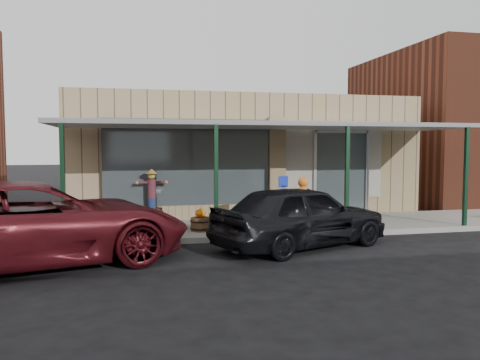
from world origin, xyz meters
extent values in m
plane|color=black|center=(0.00, 0.00, 0.00)|extent=(120.00, 120.00, 0.00)
cube|color=gray|center=(0.00, 3.60, 0.07)|extent=(40.00, 3.20, 0.15)
cube|color=#9A7D5E|center=(0.00, 8.20, 2.10)|extent=(12.00, 6.00, 4.20)
cube|color=#3F494D|center=(-2.20, 5.05, 1.90)|extent=(5.20, 0.06, 2.80)
cube|color=#3F494D|center=(3.00, 5.18, 1.50)|extent=(1.80, 0.06, 2.80)
cube|color=#9A7D5E|center=(0.70, 5.10, 1.70)|extent=(0.55, 0.30, 3.40)
cube|color=#9A7D5E|center=(-2.20, 5.10, 0.35)|extent=(5.20, 0.30, 0.50)
cube|color=#A09B8E|center=(0.00, 5.17, 2.00)|extent=(9.00, 0.02, 2.60)
cube|color=white|center=(0.00, 5.14, 3.20)|extent=(7.50, 0.03, 0.10)
cube|color=slate|center=(0.00, 3.60, 3.05)|extent=(12.00, 3.00, 0.12)
cube|color=black|center=(-5.50, 2.15, 1.55)|extent=(0.10, 0.10, 2.95)
cube|color=black|center=(-1.80, 2.15, 1.55)|extent=(0.10, 0.10, 2.95)
cube|color=black|center=(1.80, 2.15, 1.55)|extent=(0.10, 0.10, 2.95)
cube|color=black|center=(5.50, 2.15, 1.55)|extent=(0.10, 0.10, 2.95)
cylinder|color=brown|center=(-3.34, 4.80, 0.36)|extent=(0.63, 0.63, 0.42)
cylinder|color=navy|center=(-3.34, 4.80, 0.72)|extent=(0.23, 0.23, 0.31)
cylinder|color=maroon|center=(-3.34, 4.80, 1.17)|extent=(0.25, 0.25, 0.57)
sphere|color=gold|center=(-3.34, 4.80, 1.56)|extent=(0.23, 0.23, 0.23)
cone|color=gold|center=(-3.34, 4.80, 1.70)|extent=(0.37, 0.37, 0.15)
cylinder|color=brown|center=(-2.10, 2.93, 0.33)|extent=(0.67, 0.67, 0.36)
ellipsoid|color=orange|center=(-2.10, 2.93, 0.63)|extent=(0.29, 0.29, 0.24)
cylinder|color=#4C471E|center=(-2.10, 2.93, 0.77)|extent=(0.04, 0.04, 0.05)
cylinder|color=gray|center=(0.13, 2.57, 0.74)|extent=(0.04, 0.04, 1.18)
cube|color=#172EB0|center=(0.13, 2.57, 1.48)|extent=(0.30, 0.12, 0.31)
imported|color=black|center=(0.07, 0.99, 0.77)|extent=(4.87, 3.34, 1.54)
ellipsoid|color=#D95626|center=(0.47, 1.91, 1.17)|extent=(0.36, 0.30, 0.46)
sphere|color=#D95626|center=(0.47, 1.96, 1.50)|extent=(0.26, 0.26, 0.26)
cylinder|color=#1B7319|center=(0.47, 1.91, 1.36)|extent=(0.18, 0.18, 0.02)
imported|color=#4D0F15|center=(-5.80, 0.61, 0.87)|extent=(6.77, 4.43, 1.73)
camera|label=1|loc=(-3.76, -9.58, 2.42)|focal=35.00mm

